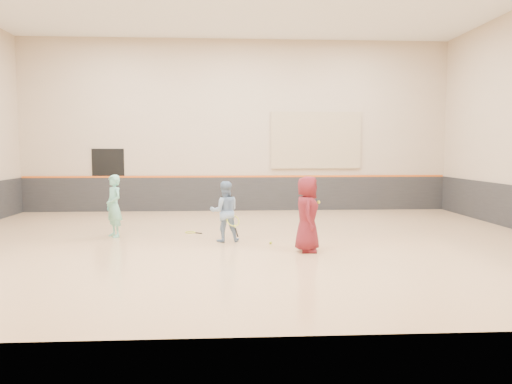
{
  "coord_description": "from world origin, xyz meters",
  "views": [
    {
      "loc": [
        -0.38,
        -11.67,
        2.21
      ],
      "look_at": [
        0.34,
        0.4,
        1.15
      ],
      "focal_mm": 35.0,
      "sensor_mm": 36.0,
      "label": 1
    }
  ],
  "objects": [
    {
      "name": "ball_beside_spare",
      "position": [
        -0.2,
        2.91,
        0.03
      ],
      "size": [
        0.07,
        0.07,
        0.07
      ],
      "primitive_type": "sphere",
      "color": "gold",
      "rests_on": "floor"
    },
    {
      "name": "held_racket",
      "position": [
        -0.23,
        -0.12,
        0.53
      ],
      "size": [
        0.47,
        0.47,
        0.58
      ],
      "primitive_type": null,
      "color": "yellow",
      "rests_on": "instructor"
    },
    {
      "name": "ball_in_hand",
      "position": [
        1.57,
        -1.27,
        1.07
      ],
      "size": [
        0.07,
        0.07,
        0.07
      ],
      "primitive_type": "sphere",
      "color": "yellow",
      "rests_on": "young_man"
    },
    {
      "name": "ball_under_racket",
      "position": [
        0.63,
        -0.34,
        0.03
      ],
      "size": [
        0.07,
        0.07,
        0.07
      ],
      "primitive_type": "sphere",
      "color": "#AEC62E",
      "rests_on": "floor"
    },
    {
      "name": "doorway",
      "position": [
        -4.5,
        5.98,
        1.1
      ],
      "size": [
        1.1,
        0.05,
        2.2
      ],
      "primitive_type": "cube",
      "color": "black",
      "rests_on": "floor"
    },
    {
      "name": "acoustic_panel",
      "position": [
        2.8,
        5.95,
        2.5
      ],
      "size": [
        3.2,
        0.08,
        2.0
      ],
      "primitive_type": "cube",
      "color": "tan",
      "rests_on": "wall_back"
    },
    {
      "name": "room",
      "position": [
        0.0,
        0.0,
        0.81
      ],
      "size": [
        15.04,
        12.04,
        6.22
      ],
      "color": "tan",
      "rests_on": "ground"
    },
    {
      "name": "wainscot_back",
      "position": [
        0.0,
        5.97,
        0.6
      ],
      "size": [
        14.9,
        0.04,
        1.2
      ],
      "primitive_type": "cube",
      "color": "#232326",
      "rests_on": "floor"
    },
    {
      "name": "accent_stripe",
      "position": [
        0.0,
        5.96,
        1.22
      ],
      "size": [
        14.9,
        0.03,
        0.06
      ],
      "primitive_type": "cube",
      "color": "#D85914",
      "rests_on": "wall_back"
    },
    {
      "name": "young_man",
      "position": [
        1.34,
        -1.2,
        0.81
      ],
      "size": [
        0.62,
        0.85,
        1.62
      ],
      "primitive_type": "imported",
      "rotation": [
        0.0,
        0.0,
        1.44
      ],
      "color": "maroon",
      "rests_on": "floor"
    },
    {
      "name": "girl",
      "position": [
        -3.19,
        0.88,
        0.78
      ],
      "size": [
        0.64,
        0.68,
        1.56
      ],
      "primitive_type": "imported",
      "rotation": [
        0.0,
        0.0,
        -0.93
      ],
      "color": "#75CBB6",
      "rests_on": "floor"
    },
    {
      "name": "spare_racket",
      "position": [
        -1.34,
        1.35,
        0.02
      ],
      "size": [
        0.61,
        0.61,
        0.03
      ],
      "primitive_type": null,
      "color": "gold",
      "rests_on": "floor"
    },
    {
      "name": "instructor",
      "position": [
        -0.43,
        0.07,
        0.72
      ],
      "size": [
        0.75,
        0.62,
        1.44
      ],
      "primitive_type": "imported",
      "rotation": [
        0.0,
        0.0,
        3.25
      ],
      "color": "#7F9EC5",
      "rests_on": "floor"
    }
  ]
}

